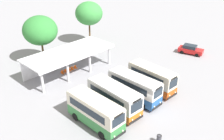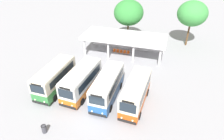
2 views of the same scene
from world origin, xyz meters
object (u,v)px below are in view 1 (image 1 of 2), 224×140
at_px(city_bus_fourth_amber, 152,78).
at_px(city_bus_middle_cream, 134,87).
at_px(city_bus_nearest_orange, 95,111).
at_px(city_bus_second_in_row, 114,97).
at_px(parked_car_flank, 191,49).
at_px(waiting_chair_fourth_seat, 72,69).
at_px(waiting_chair_second_from_end, 66,71).
at_px(waiting_chair_fifth_seat, 75,67).
at_px(waiting_chair_middle_seat, 69,70).
at_px(waiting_chair_end_by_column, 63,73).
at_px(litter_bin_apron, 159,139).

bearing_deg(city_bus_fourth_amber, city_bus_middle_cream, 176.66).
xyz_separation_m(city_bus_nearest_orange, city_bus_second_in_row, (3.43, 0.44, -0.03)).
bearing_deg(parked_car_flank, waiting_chair_fourth_seat, 153.37).
height_order(city_bus_second_in_row, city_bus_fourth_amber, city_bus_fourth_amber).
height_order(waiting_chair_second_from_end, waiting_chair_fifth_seat, same).
xyz_separation_m(city_bus_middle_cream, waiting_chair_middle_seat, (-1.34, 11.58, -1.29)).
relative_size(city_bus_nearest_orange, city_bus_fourth_amber, 1.03).
bearing_deg(waiting_chair_fifth_seat, city_bus_fourth_amber, -73.35).
relative_size(waiting_chair_end_by_column, waiting_chair_fourth_seat, 1.00).
distance_m(city_bus_second_in_row, city_bus_middle_cream, 3.44).
bearing_deg(city_bus_middle_cream, waiting_chair_end_by_column, 102.39).
bearing_deg(waiting_chair_fifth_seat, waiting_chair_end_by_column, 179.82).
relative_size(city_bus_fourth_amber, parked_car_flank, 1.53).
bearing_deg(waiting_chair_middle_seat, city_bus_second_in_row, -100.44).
height_order(parked_car_flank, waiting_chair_fifth_seat, parked_car_flank).
xyz_separation_m(city_bus_second_in_row, city_bus_fourth_amber, (6.85, -0.43, 0.03)).
bearing_deg(waiting_chair_fourth_seat, waiting_chair_end_by_column, 179.60).
relative_size(city_bus_second_in_row, parked_car_flank, 1.62).
relative_size(city_bus_middle_cream, city_bus_fourth_amber, 1.04).
distance_m(waiting_chair_fourth_seat, litter_bin_apron, 18.83).
bearing_deg(city_bus_nearest_orange, city_bus_fourth_amber, 0.06).
height_order(waiting_chair_fourth_seat, waiting_chair_fifth_seat, same).
relative_size(waiting_chair_middle_seat, litter_bin_apron, 0.96).
distance_m(waiting_chair_fourth_seat, waiting_chair_fifth_seat, 0.61).
height_order(waiting_chair_fourth_seat, litter_bin_apron, litter_bin_apron).
height_order(city_bus_nearest_orange, waiting_chair_fifth_seat, city_bus_nearest_orange).
height_order(waiting_chair_end_by_column, waiting_chair_fourth_seat, same).
bearing_deg(litter_bin_apron, city_bus_nearest_orange, 110.55).
height_order(city_bus_fourth_amber, waiting_chair_fifth_seat, city_bus_fourth_amber).
bearing_deg(city_bus_nearest_orange, waiting_chair_end_by_column, 70.09).
xyz_separation_m(waiting_chair_second_from_end, waiting_chair_fourth_seat, (1.22, -0.00, 0.00)).
bearing_deg(parked_car_flank, waiting_chair_middle_seat, 154.22).
distance_m(waiting_chair_second_from_end, waiting_chair_middle_seat, 0.61).
relative_size(waiting_chair_second_from_end, waiting_chair_fourth_seat, 1.00).
bearing_deg(waiting_chair_end_by_column, city_bus_fourth_amber, -63.20).
bearing_deg(city_bus_middle_cream, waiting_chair_fourth_seat, 93.57).
bearing_deg(city_bus_second_in_row, waiting_chair_second_from_end, 82.61).
relative_size(city_bus_middle_cream, parked_car_flank, 1.59).
xyz_separation_m(parked_car_flank, waiting_chair_middle_seat, (-19.64, 9.49, -0.30)).
bearing_deg(city_bus_fourth_amber, waiting_chair_fourth_seat, 109.33).
distance_m(city_bus_fourth_amber, waiting_chair_middle_seat, 12.77).
relative_size(city_bus_middle_cream, litter_bin_apron, 8.01).
bearing_deg(parked_car_flank, city_bus_fourth_amber, -171.24).
relative_size(waiting_chair_fourth_seat, litter_bin_apron, 0.96).
relative_size(waiting_chair_second_from_end, waiting_chair_middle_seat, 1.00).
distance_m(city_bus_second_in_row, city_bus_fourth_amber, 6.87).
bearing_deg(city_bus_second_in_row, city_bus_fourth_amber, -3.62).
bearing_deg(waiting_chair_middle_seat, city_bus_middle_cream, -83.42).
bearing_deg(city_bus_second_in_row, litter_bin_apron, -97.59).
relative_size(parked_car_flank, waiting_chair_middle_seat, 5.27).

